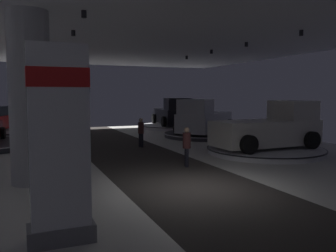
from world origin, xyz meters
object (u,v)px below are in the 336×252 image
(pickup_truck_mid_right, at_px, (271,129))
(visitor_walking_far, at_px, (187,144))
(display_platform_deep_right, at_px, (172,126))
(visitor_walking_near, at_px, (141,131))
(display_platform_mid_right, at_px, (265,150))
(pickup_truck_deep_right, at_px, (173,114))
(column_left, at_px, (30,98))
(pickup_truck_far_right, at_px, (203,119))
(display_platform_far_right, at_px, (205,134))
(brand_sign_pylon, at_px, (59,142))

(pickup_truck_mid_right, bearing_deg, visitor_walking_far, -164.59)
(display_platform_deep_right, xyz_separation_m, visitor_walking_near, (-5.94, -9.56, 0.74))
(display_platform_mid_right, distance_m, visitor_walking_near, 6.63)
(pickup_truck_deep_right, distance_m, visitor_walking_near, 10.97)
(column_left, bearing_deg, display_platform_deep_right, 53.49)
(pickup_truck_deep_right, relative_size, display_platform_mid_right, 0.98)
(display_platform_mid_right, bearing_deg, pickup_truck_far_right, 87.16)
(column_left, bearing_deg, display_platform_mid_right, 10.00)
(pickup_truck_far_right, xyz_separation_m, visitor_walking_near, (-5.31, -2.68, -0.31))
(pickup_truck_deep_right, relative_size, visitor_walking_near, 3.48)
(pickup_truck_deep_right, xyz_separation_m, visitor_walking_far, (-5.88, -15.03, -0.33))
(display_platform_mid_right, xyz_separation_m, visitor_walking_near, (-4.96, 4.35, 0.75))
(display_platform_deep_right, xyz_separation_m, pickup_truck_deep_right, (-0.04, -0.32, 1.07))
(visitor_walking_near, relative_size, visitor_walking_far, 1.00)
(pickup_truck_deep_right, height_order, display_platform_far_right, pickup_truck_deep_right)
(brand_sign_pylon, bearing_deg, display_platform_far_right, 52.59)
(pickup_truck_mid_right, distance_m, visitor_walking_near, 6.84)
(pickup_truck_mid_right, height_order, display_platform_far_right, pickup_truck_mid_right)
(display_platform_mid_right, xyz_separation_m, pickup_truck_far_right, (0.35, 7.03, 1.06))
(brand_sign_pylon, bearing_deg, pickup_truck_far_right, 52.81)
(brand_sign_pylon, height_order, display_platform_far_right, brand_sign_pylon)
(visitor_walking_far, bearing_deg, pickup_truck_far_right, 57.98)
(display_platform_deep_right, height_order, pickup_truck_mid_right, pickup_truck_mid_right)
(display_platform_far_right, bearing_deg, display_platform_deep_right, 86.70)
(visitor_walking_near, bearing_deg, display_platform_mid_right, -41.25)
(display_platform_far_right, distance_m, pickup_truck_far_right, 1.11)
(column_left, xyz_separation_m, display_platform_mid_right, (10.71, 1.89, -2.59))
(display_platform_mid_right, relative_size, display_platform_far_right, 1.00)
(column_left, bearing_deg, brand_sign_pylon, -85.90)
(brand_sign_pylon, relative_size, pickup_truck_deep_right, 0.69)
(display_platform_far_right, bearing_deg, pickup_truck_mid_right, -92.17)
(display_platform_mid_right, relative_size, visitor_walking_near, 3.57)
(brand_sign_pylon, bearing_deg, pickup_truck_deep_right, 61.36)
(display_platform_deep_right, distance_m, display_platform_mid_right, 13.94)
(brand_sign_pylon, xyz_separation_m, visitor_walking_far, (5.39, 5.62, -1.07))
(display_platform_far_right, bearing_deg, column_left, -141.10)
(column_left, xyz_separation_m, pickup_truck_mid_right, (11.03, 1.90, -1.54))
(display_platform_deep_right, height_order, display_platform_mid_right, display_platform_deep_right)
(display_platform_mid_right, bearing_deg, pickup_truck_mid_right, 1.67)
(display_platform_deep_right, xyz_separation_m, display_platform_far_right, (-0.38, -6.67, -0.01))
(display_platform_far_right, xyz_separation_m, visitor_walking_near, (-5.55, -2.89, 0.75))
(column_left, xyz_separation_m, display_platform_deep_right, (11.69, 15.80, -2.58))
(column_left, xyz_separation_m, pickup_truck_far_right, (11.06, 8.92, -1.53))
(pickup_truck_mid_right, bearing_deg, display_platform_far_right, 87.83)
(pickup_truck_deep_right, height_order, pickup_truck_mid_right, pickup_truck_deep_right)
(brand_sign_pylon, distance_m, pickup_truck_mid_right, 12.82)
(pickup_truck_mid_right, height_order, visitor_walking_far, pickup_truck_mid_right)
(column_left, distance_m, display_platform_deep_right, 19.82)
(display_platform_deep_right, relative_size, display_platform_far_right, 1.00)
(display_platform_far_right, bearing_deg, brand_sign_pylon, -127.41)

